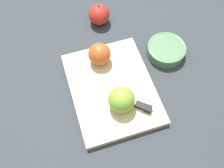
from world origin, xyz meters
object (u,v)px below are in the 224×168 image
(apple_half_right, at_px, (122,100))
(bowl, at_px, (166,50))
(apple_whole, at_px, (99,15))
(knife, at_px, (141,106))
(apple_half_left, at_px, (100,54))

(apple_half_right, distance_m, bowl, 0.29)
(apple_whole, height_order, bowl, apple_whole)
(apple_half_right, height_order, knife, apple_half_right)
(bowl, bearing_deg, apple_half_right, -43.17)
(apple_half_right, bearing_deg, apple_whole, 144.42)
(apple_half_left, relative_size, apple_half_right, 0.92)
(apple_half_left, height_order, apple_whole, apple_half_left)
(apple_half_right, height_order, apple_whole, apple_half_right)
(apple_half_left, distance_m, apple_half_right, 0.20)
(bowl, bearing_deg, knife, -30.47)
(apple_half_left, bearing_deg, apple_whole, -2.92)
(apple_half_left, distance_m, knife, 0.24)
(apple_half_right, bearing_deg, bowl, 95.41)
(apple_whole, distance_m, bowl, 0.30)
(apple_whole, xyz_separation_m, bowl, (0.19, 0.24, -0.02))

